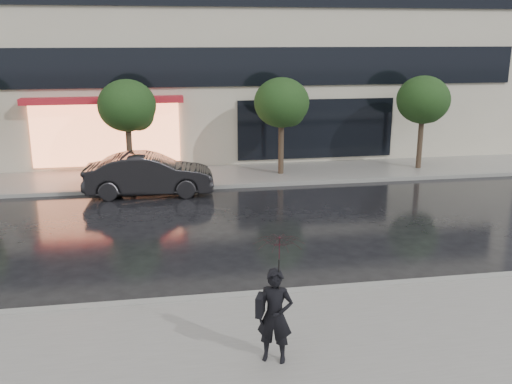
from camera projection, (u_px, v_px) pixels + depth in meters
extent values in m
plane|color=black|center=(246.00, 280.00, 13.35)|extent=(120.00, 120.00, 0.00)
cube|color=slate|center=(274.00, 350.00, 10.25)|extent=(60.00, 4.50, 0.12)
cube|color=slate|center=(207.00, 176.00, 23.08)|extent=(60.00, 3.50, 0.12)
cube|color=gray|center=(253.00, 296.00, 12.38)|extent=(60.00, 0.25, 0.14)
cube|color=gray|center=(211.00, 187.00, 21.41)|extent=(60.00, 0.25, 0.14)
cube|color=black|center=(201.00, 67.00, 23.57)|extent=(28.00, 0.12, 1.60)
cube|color=#FF8C59|center=(106.00, 135.00, 23.60)|extent=(6.00, 0.10, 2.60)
cube|color=red|center=(103.00, 100.00, 22.91)|extent=(6.40, 0.70, 0.25)
cube|color=black|center=(316.00, 129.00, 25.11)|extent=(7.00, 0.10, 2.60)
cylinder|color=#33261C|center=(130.00, 155.00, 22.07)|extent=(0.22, 0.22, 2.20)
ellipsoid|color=black|center=(127.00, 106.00, 21.57)|extent=(2.20, 2.20, 1.98)
sphere|color=black|center=(138.00, 115.00, 21.94)|extent=(1.20, 1.20, 1.20)
cylinder|color=#33261C|center=(281.00, 150.00, 23.06)|extent=(0.22, 0.22, 2.20)
ellipsoid|color=black|center=(282.00, 103.00, 22.57)|extent=(2.20, 2.20, 1.98)
sphere|color=black|center=(290.00, 112.00, 22.93)|extent=(1.20, 1.20, 1.20)
cylinder|color=#33261C|center=(420.00, 145.00, 24.06)|extent=(0.22, 0.22, 2.20)
ellipsoid|color=black|center=(423.00, 100.00, 23.56)|extent=(2.20, 2.20, 1.98)
sphere|color=black|center=(429.00, 109.00, 23.92)|extent=(1.20, 1.20, 1.20)
imported|color=black|center=(149.00, 174.00, 20.40)|extent=(4.63, 1.82, 1.50)
imported|color=black|center=(275.00, 316.00, 9.62)|extent=(0.71, 0.60, 1.67)
imported|color=black|center=(279.00, 258.00, 9.33)|extent=(1.11, 1.12, 0.78)
cylinder|color=black|center=(279.00, 283.00, 9.45)|extent=(0.02, 0.02, 0.83)
cube|color=black|center=(260.00, 305.00, 9.57)|extent=(0.22, 0.33, 0.36)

